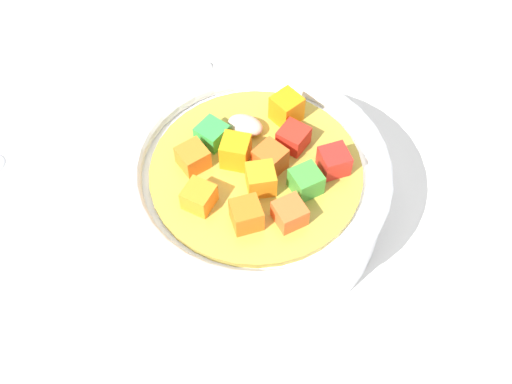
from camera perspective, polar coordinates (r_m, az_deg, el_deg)
name	(u,v)px	position (r cm, az deg, el deg)	size (l,w,h in cm)	color
ground_plane	(256,225)	(41.36, 0.00, -2.99)	(140.00, 140.00, 2.00)	silver
soup_bowl_main	(256,189)	(37.90, 0.01, 0.26)	(15.71, 15.71, 6.90)	white
spoon	(56,131)	(46.33, -17.56, 5.28)	(8.47, 19.00, 0.91)	silver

